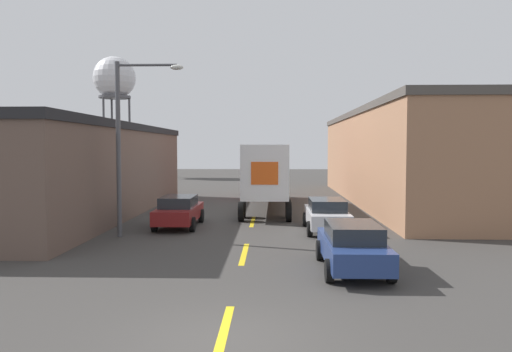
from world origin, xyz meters
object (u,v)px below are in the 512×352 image
at_px(parked_car_right_mid, 327,214).
at_px(semi_truck, 267,170).
at_px(parked_car_left_far, 179,211).
at_px(water_tower, 114,79).
at_px(street_lamp, 127,134).
at_px(parked_car_right_near, 352,246).

bearing_deg(parked_car_right_mid, semi_truck, 107.46).
xyz_separation_m(parked_car_left_far, water_tower, (-16.14, 41.29, 12.02)).
bearing_deg(water_tower, street_lamp, -71.83).
xyz_separation_m(semi_truck, parked_car_right_near, (2.83, -16.33, -1.60)).
distance_m(semi_truck, parked_car_right_mid, 9.58).
bearing_deg(street_lamp, parked_car_right_mid, 10.81).
bearing_deg(semi_truck, parked_car_left_far, -117.48).
height_order(parked_car_right_mid, water_tower, water_tower).
relative_size(parked_car_right_near, street_lamp, 0.61).
relative_size(water_tower, street_lamp, 2.11).
bearing_deg(street_lamp, water_tower, 108.17).
xyz_separation_m(parked_car_right_mid, street_lamp, (-8.68, -1.66, 3.61)).
height_order(semi_truck, parked_car_right_near, semi_truck).
height_order(parked_car_right_mid, parked_car_left_far, same).
distance_m(parked_car_right_mid, street_lamp, 9.55).
bearing_deg(parked_car_right_mid, street_lamp, -169.19).
relative_size(parked_car_right_mid, street_lamp, 0.61).
relative_size(parked_car_left_far, water_tower, 0.29).
bearing_deg(street_lamp, semi_truck, 61.26).
relative_size(semi_truck, parked_car_left_far, 3.04).
bearing_deg(parked_car_right_near, water_tower, 114.96).
relative_size(parked_car_left_far, street_lamp, 0.61).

